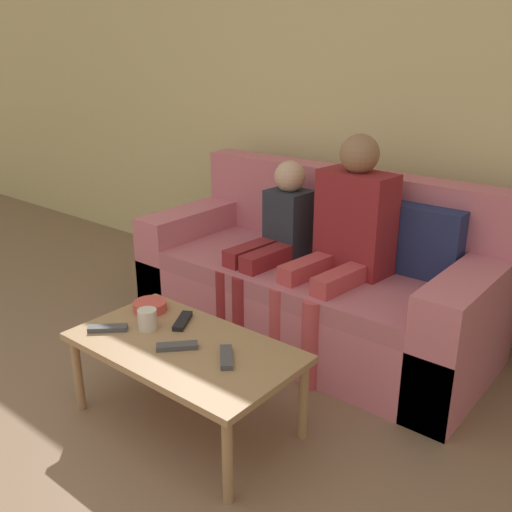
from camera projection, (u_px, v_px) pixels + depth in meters
name	position (u px, v px, depth m)	size (l,w,h in m)	color
wall_back	(360.00, 94.00, 3.33)	(12.00, 0.06, 2.60)	beige
couch	(316.00, 285.00, 3.19)	(1.95, 0.86, 0.92)	#D1707F
coffee_table	(184.00, 352.00, 2.40)	(0.98, 0.55, 0.39)	#A87F56
person_adult	(346.00, 233.00, 2.87)	(0.41, 0.63, 1.16)	#C6474C
person_child	(273.00, 240.00, 3.13)	(0.26, 0.61, 0.98)	maroon
cup_near	(147.00, 319.00, 2.50)	(0.08, 0.08, 0.09)	silver
tv_remote_0	(226.00, 357.00, 2.26)	(0.15, 0.16, 0.02)	#47474C
tv_remote_1	(177.00, 346.00, 2.35)	(0.15, 0.16, 0.02)	#47474C
tv_remote_2	(183.00, 321.00, 2.56)	(0.13, 0.17, 0.02)	black
tv_remote_3	(108.00, 328.00, 2.50)	(0.16, 0.15, 0.02)	#47474C
snack_bowl	(150.00, 306.00, 2.68)	(0.16, 0.16, 0.05)	#DB4C47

